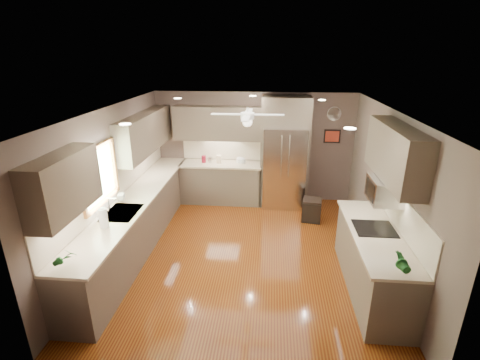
% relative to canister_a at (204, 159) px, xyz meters
% --- Properties ---
extents(floor, '(5.00, 5.00, 0.00)m').
position_rel_canister_a_xyz_m(floor, '(1.13, -2.21, -1.02)').
color(floor, '#4C1B0A').
rests_on(floor, ground).
extents(ceiling, '(5.00, 5.00, 0.00)m').
position_rel_canister_a_xyz_m(ceiling, '(1.13, -2.21, 1.48)').
color(ceiling, white).
rests_on(ceiling, ground).
extents(wall_back, '(4.50, 0.00, 4.50)m').
position_rel_canister_a_xyz_m(wall_back, '(1.13, 0.29, 0.23)').
color(wall_back, brown).
rests_on(wall_back, ground).
extents(wall_front, '(4.50, 0.00, 4.50)m').
position_rel_canister_a_xyz_m(wall_front, '(1.13, -4.71, 0.23)').
color(wall_front, brown).
rests_on(wall_front, ground).
extents(wall_left, '(0.00, 5.00, 5.00)m').
position_rel_canister_a_xyz_m(wall_left, '(-1.12, -2.21, 0.23)').
color(wall_left, brown).
rests_on(wall_left, ground).
extents(wall_right, '(0.00, 5.00, 5.00)m').
position_rel_canister_a_xyz_m(wall_right, '(3.38, -2.21, 0.23)').
color(wall_right, brown).
rests_on(wall_right, ground).
extents(canister_a, '(0.12, 0.12, 0.16)m').
position_rel_canister_a_xyz_m(canister_a, '(0.00, 0.00, 0.00)').
color(canister_a, maroon).
rests_on(canister_a, back_run).
extents(canister_b, '(0.11, 0.11, 0.13)m').
position_rel_canister_a_xyz_m(canister_b, '(0.15, -0.01, -0.01)').
color(canister_b, silver).
rests_on(canister_b, back_run).
extents(canister_c, '(0.13, 0.13, 0.19)m').
position_rel_canister_a_xyz_m(canister_c, '(0.35, -0.01, 0.01)').
color(canister_c, beige).
rests_on(canister_c, back_run).
extents(soap_bottle, '(0.11, 0.12, 0.21)m').
position_rel_canister_a_xyz_m(soap_bottle, '(-0.96, -2.31, 0.03)').
color(soap_bottle, white).
rests_on(soap_bottle, left_run).
extents(potted_plant_left, '(0.19, 0.15, 0.30)m').
position_rel_canister_a_xyz_m(potted_plant_left, '(-0.81, -4.23, 0.07)').
color(potted_plant_left, '#185621').
rests_on(potted_plant_left, left_run).
extents(potted_plant_right, '(0.19, 0.16, 0.31)m').
position_rel_canister_a_xyz_m(potted_plant_right, '(3.03, -3.99, 0.08)').
color(potted_plant_right, '#185621').
rests_on(potted_plant_right, right_run).
extents(bowl, '(0.27, 0.27, 0.06)m').
position_rel_canister_a_xyz_m(bowl, '(0.85, 0.03, -0.05)').
color(bowl, beige).
rests_on(bowl, back_run).
extents(left_run, '(0.65, 4.70, 1.45)m').
position_rel_canister_a_xyz_m(left_run, '(-0.83, -2.06, -0.54)').
color(left_run, '#4F4439').
rests_on(left_run, ground).
extents(back_run, '(1.85, 0.65, 1.45)m').
position_rel_canister_a_xyz_m(back_run, '(0.40, -0.00, -0.54)').
color(back_run, '#4F4439').
rests_on(back_run, ground).
extents(uppers, '(4.50, 4.70, 0.95)m').
position_rel_canister_a_xyz_m(uppers, '(0.38, -1.50, 0.85)').
color(uppers, '#4F4439').
rests_on(uppers, wall_left).
extents(window, '(0.05, 1.12, 0.92)m').
position_rel_canister_a_xyz_m(window, '(-1.09, -2.71, 0.53)').
color(window, '#BFF2B2').
rests_on(window, wall_left).
extents(sink, '(0.50, 0.70, 0.32)m').
position_rel_canister_a_xyz_m(sink, '(-0.81, -2.71, -0.11)').
color(sink, silver).
rests_on(sink, left_run).
extents(refrigerator, '(1.06, 0.75, 2.45)m').
position_rel_canister_a_xyz_m(refrigerator, '(1.83, -0.05, 0.17)').
color(refrigerator, silver).
rests_on(refrigerator, ground).
extents(right_run, '(0.70, 2.20, 1.45)m').
position_rel_canister_a_xyz_m(right_run, '(3.05, -3.01, -0.54)').
color(right_run, '#4F4439').
rests_on(right_run, ground).
extents(microwave, '(0.43, 0.55, 0.34)m').
position_rel_canister_a_xyz_m(microwave, '(3.15, -2.76, 0.46)').
color(microwave, silver).
rests_on(microwave, wall_right).
extents(ceiling_fan, '(1.18, 1.18, 0.32)m').
position_rel_canister_a_xyz_m(ceiling_fan, '(1.13, -1.91, 1.31)').
color(ceiling_fan, white).
rests_on(ceiling_fan, ceiling).
extents(recessed_lights, '(2.84, 3.14, 0.01)m').
position_rel_canister_a_xyz_m(recessed_lights, '(1.09, -1.81, 1.47)').
color(recessed_lights, white).
rests_on(recessed_lights, ceiling).
extents(wall_clock, '(0.30, 0.03, 0.30)m').
position_rel_canister_a_xyz_m(wall_clock, '(2.88, 0.28, 1.03)').
color(wall_clock, white).
rests_on(wall_clock, wall_back).
extents(framed_print, '(0.36, 0.03, 0.30)m').
position_rel_canister_a_xyz_m(framed_print, '(2.88, 0.27, 0.53)').
color(framed_print, black).
rests_on(framed_print, wall_back).
extents(stool, '(0.43, 0.43, 0.46)m').
position_rel_canister_a_xyz_m(stool, '(2.40, -0.84, -0.78)').
color(stool, black).
rests_on(stool, ground).
extents(paper_towel, '(0.13, 0.13, 0.32)m').
position_rel_canister_a_xyz_m(paper_towel, '(-0.85, -3.21, 0.06)').
color(paper_towel, white).
rests_on(paper_towel, left_run).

